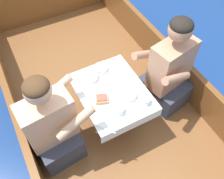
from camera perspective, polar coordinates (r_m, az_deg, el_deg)
ground_plane at (r=2.83m, az=-0.27°, el=-9.02°), size 60.00×60.00×0.00m
boat_deck at (r=2.69m, az=-0.28°, el=-7.45°), size 1.72×3.76×0.31m
gunwale_port at (r=2.32m, az=-19.11°, el=-10.98°), size 0.06×3.76×0.39m
gunwale_starboard at (r=2.73m, az=15.32°, el=3.60°), size 0.06×3.76×0.39m
bow_coaming at (r=3.68m, az=-14.60°, el=18.66°), size 1.60×0.06×0.45m
cockpit_table at (r=2.23m, az=-0.00°, el=-1.13°), size 0.57×0.72×0.43m
person_port at (r=2.11m, az=-13.56°, el=-8.21°), size 0.55×0.48×0.96m
person_starboard at (r=2.42m, az=12.82°, el=3.89°), size 0.58×0.52×1.01m
plate_sandwich at (r=2.13m, az=-2.37°, el=-2.57°), size 0.20×0.20×0.01m
plate_bread at (r=2.32m, az=1.38°, el=3.86°), size 0.18×0.18×0.01m
sandwich at (r=2.10m, az=-2.39°, el=-2.14°), size 0.13×0.12×0.05m
bowl_port_near at (r=2.15m, az=3.86°, el=-1.18°), size 0.14×0.14×0.04m
bowl_starboard_near at (r=2.34m, az=-2.51°, el=4.93°), size 0.13×0.13×0.04m
bowl_center_far at (r=2.28m, az=-4.86°, el=2.98°), size 0.13×0.13×0.04m
coffee_cup_port at (r=2.04m, az=1.66°, el=-4.73°), size 0.11×0.08×0.06m
coffee_cup_starboard at (r=2.11m, az=7.76°, el=-2.60°), size 0.10×0.07×0.06m
utensil_knife_port at (r=1.98m, az=-1.47°, el=-9.07°), size 0.11×0.14×0.00m
utensil_spoon_center at (r=2.25m, az=-7.29°, el=1.13°), size 0.13×0.13×0.01m
utensil_knife_starboard at (r=2.20m, az=-3.91°, el=-0.18°), size 0.17×0.04×0.00m
utensil_spoon_port at (r=2.41m, az=-1.11°, el=5.99°), size 0.09×0.16×0.01m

